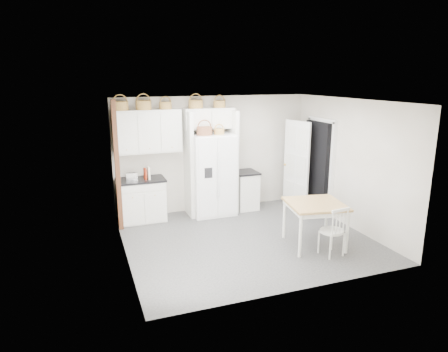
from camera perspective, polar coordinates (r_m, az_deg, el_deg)
name	(u,v)px	position (r m, az deg, el deg)	size (l,w,h in m)	color
floor	(247,239)	(7.74, 3.27, -8.93)	(4.50, 4.50, 0.00)	#2B2B2B
ceiling	(249,101)	(7.14, 3.56, 10.66)	(4.50, 4.50, 0.00)	white
wall_back	(213,154)	(9.16, -1.57, 3.23)	(4.50, 4.50, 0.00)	#B0A592
wall_left	(122,184)	(6.78, -14.34, -1.08)	(4.00, 4.00, 0.00)	#B0A592
wall_right	(350,164)	(8.46, 17.54, 1.67)	(4.00, 4.00, 0.00)	#B0A592
refrigerator	(212,174)	(8.85, -1.70, 0.22)	(0.93, 0.75, 1.81)	white
base_cab_left	(142,201)	(8.70, -11.66, -3.48)	(0.95, 0.60, 0.88)	silver
base_cab_right	(245,191)	(9.33, 3.08, -2.11)	(0.48, 0.58, 0.85)	silver
dining_table	(314,224)	(7.49, 12.78, -6.74)	(0.97, 0.97, 0.81)	brown
windsor_chair	(332,231)	(7.16, 15.16, -7.60)	(0.43, 0.39, 0.87)	silver
counter_left	(141,180)	(8.57, -11.81, -0.54)	(0.99, 0.64, 0.04)	black
counter_right	(246,172)	(9.21, 3.11, 0.54)	(0.52, 0.62, 0.04)	black
toaster	(132,176)	(8.49, -13.00, -0.06)	(0.23, 0.13, 0.16)	silver
cookbook_red	(145,174)	(8.48, -11.20, 0.29)	(0.03, 0.16, 0.24)	maroon
cookbook_cream	(149,173)	(8.48, -10.70, 0.42)	(0.04, 0.18, 0.26)	white
basket_upper_a	(120,106)	(8.42, -14.58, 9.67)	(0.32, 0.32, 0.18)	olive
basket_upper_b	(144,105)	(8.48, -11.41, 9.89)	(0.32, 0.32, 0.19)	olive
basket_upper_c	(165,106)	(8.56, -8.36, 9.93)	(0.26, 0.26, 0.15)	olive
basket_bridge_a	(196,104)	(8.72, -4.05, 10.20)	(0.31, 0.31, 0.18)	olive
basket_bridge_b	(219,104)	(8.88, -0.65, 10.23)	(0.27, 0.27, 0.15)	olive
basket_fridge_a	(204,131)	(8.51, -2.81, 6.45)	(0.33, 0.33, 0.18)	brown
basket_fridge_b	(219,132)	(8.62, -0.69, 6.37)	(0.22, 0.22, 0.12)	olive
upper_cabinet	(148,131)	(8.54, -10.87, 6.28)	(1.40, 0.34, 0.90)	silver
bridge_cabinet	(209,118)	(8.83, -2.18, 8.24)	(1.12, 0.34, 0.45)	silver
fridge_panel_left	(189,165)	(8.72, -5.05, 1.62)	(0.08, 0.60, 2.30)	silver
fridge_panel_right	(232,161)	(9.03, 1.21, 2.11)	(0.08, 0.60, 2.30)	silver
trim_post	(117,167)	(8.09, -15.00, 1.31)	(0.09, 0.09, 2.60)	#462211
doorway_void	(318,167)	(9.26, 13.25, 1.24)	(0.18, 0.85, 2.05)	black
door_slab	(296,165)	(9.35, 10.28, 1.51)	(0.80, 0.04, 2.05)	white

